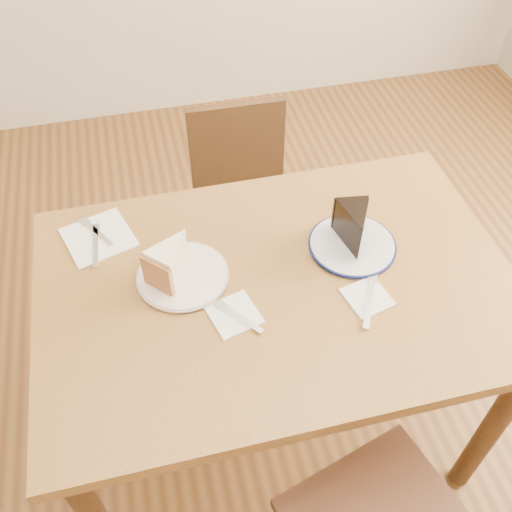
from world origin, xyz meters
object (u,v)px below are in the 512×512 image
object	(u,v)px
carrot_cake	(173,260)
plate_cream	(183,276)
table	(276,305)
chocolate_cake	(355,230)
plate_navy	(352,245)
chair_far	(245,209)

from	to	relation	value
carrot_cake	plate_cream	bearing A→B (deg)	9.25
table	chocolate_cake	distance (m)	0.28
carrot_cake	plate_navy	bearing A→B (deg)	43.82
plate_cream	carrot_cake	bearing A→B (deg)	143.86
carrot_cake	chocolate_cake	world-z (taller)	chocolate_cake
carrot_cake	chair_far	bearing A→B (deg)	105.53
table	chair_far	bearing A→B (deg)	85.29
plate_navy	chair_far	bearing A→B (deg)	108.48
plate_cream	carrot_cake	distance (m)	0.06
plate_navy	carrot_cake	size ratio (longest dim) A/B	1.90
plate_navy	carrot_cake	distance (m)	0.47
plate_cream	chocolate_cake	bearing A→B (deg)	0.21
table	plate_cream	bearing A→B (deg)	162.87
plate_cream	chocolate_cake	distance (m)	0.46
plate_navy	chocolate_cake	distance (m)	0.05
chair_far	plate_cream	xyz separation A→B (m)	(-0.28, -0.52, 0.31)
table	chocolate_cake	bearing A→B (deg)	17.77
plate_cream	table	bearing A→B (deg)	-17.13
chair_far	plate_navy	xyz separation A→B (m)	(0.18, -0.53, 0.31)
table	carrot_cake	distance (m)	0.30
plate_cream	carrot_cake	world-z (taller)	carrot_cake
chair_far	plate_cream	bearing A→B (deg)	63.12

